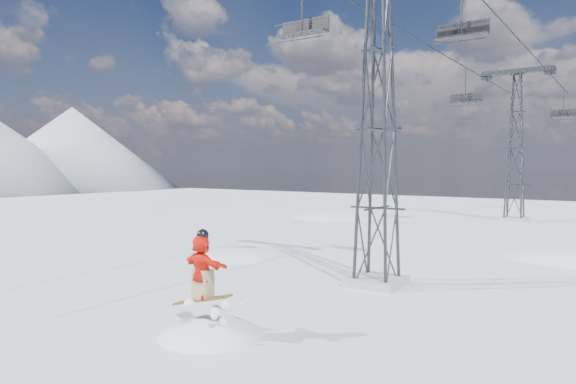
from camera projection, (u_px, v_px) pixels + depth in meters
ground at (201, 348)px, 11.91m from camera, size 120.00×120.00×0.00m
snow_terrain at (381, 382)px, 32.66m from camera, size 39.00×37.00×22.00m
lift_tower_near at (378, 130)px, 17.80m from camera, size 5.20×1.80×11.43m
lift_tower_far at (515, 149)px, 38.50m from camera, size 5.20×1.80×11.43m
haul_cables at (469, 40)px, 27.04m from camera, size 4.46×51.00×0.06m
lift_chair_near at (303, 28)px, 17.69m from camera, size 1.89×0.54×2.34m
lift_chair_mid at (462, 31)px, 18.21m from camera, size 1.84×0.53×2.28m
lift_chair_far at (465, 99)px, 34.78m from camera, size 2.12×0.61×2.63m
lift_chair_extra at (563, 114)px, 44.62m from camera, size 2.15×0.62×2.66m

